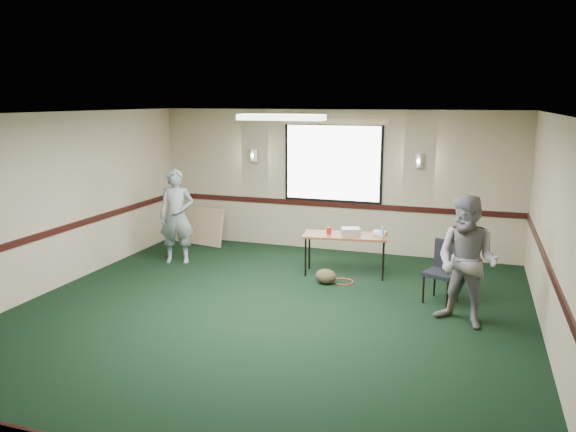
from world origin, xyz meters
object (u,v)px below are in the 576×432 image
(folding_table, at_px, (345,238))
(person_right, at_px, (467,262))
(conference_chair, at_px, (445,266))
(projector, at_px, (351,231))
(person_left, at_px, (177,216))

(folding_table, distance_m, person_right, 2.53)
(conference_chair, bearing_deg, folding_table, 176.33)
(projector, relative_size, person_left, 0.18)
(conference_chair, bearing_deg, projector, 173.15)
(folding_table, height_order, person_left, person_left)
(projector, xyz_separation_m, person_left, (-3.09, -0.30, 0.11))
(person_left, xyz_separation_m, person_right, (4.96, -1.38, 0.01))
(folding_table, height_order, projector, projector)
(person_left, bearing_deg, projector, -13.68)
(projector, distance_m, person_left, 3.10)
(person_right, bearing_deg, conference_chair, 135.13)
(projector, bearing_deg, conference_chair, -48.55)
(folding_table, relative_size, person_right, 0.84)
(folding_table, relative_size, person_left, 0.85)
(conference_chair, distance_m, person_left, 4.70)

